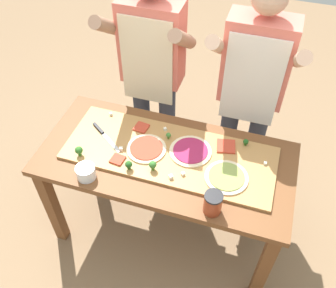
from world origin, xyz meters
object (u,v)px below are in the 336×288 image
sauce_jar (213,203)px  cook_right (252,85)px  broccoli_floret_front_right (168,135)px  cheese_crumble_f (165,129)px  broccoli_floret_center_left (79,151)px  broccoli_floret_back_left (129,165)px  cook_left (152,67)px  cheese_crumble_c (265,163)px  pizza_slice_near_left (118,159)px  pizza_slice_center (226,146)px  broccoli_floret_center_right (153,165)px  flour_cup (86,173)px  pizza_whole_tomato_red (146,148)px  cheese_crumble_a (183,174)px  cheese_crumble_b (171,177)px  pizza_whole_pesto_green (226,177)px  pizza_whole_beet_magenta (190,151)px  pizza_slice_far_right (141,127)px  cheese_crumble_d (121,149)px  prep_table (166,170)px  broccoli_floret_front_mid (246,142)px  cheese_crumble_e (111,114)px

sauce_jar → cook_right: bearing=87.0°
broccoli_floret_front_right → cheese_crumble_f: size_ratio=2.29×
broccoli_floret_center_left → cook_right: 1.13m
broccoli_floret_back_left → cook_left: 0.74m
cheese_crumble_c → pizza_slice_near_left: bearing=-164.4°
pizza_slice_center → broccoli_floret_center_right: size_ratio=1.70×
cheese_crumble_c → cook_right: 0.52m
flour_cup → pizza_whole_tomato_red: bearing=47.9°
sauce_jar → cheese_crumble_c: bearing=60.0°
broccoli_floret_back_left → cheese_crumble_a: bearing=9.3°
broccoli_floret_center_right → sauce_jar: sauce_jar is taller
cheese_crumble_c → cook_left: 0.97m
pizza_whole_tomato_red → cheese_crumble_b: cheese_crumble_b is taller
pizza_slice_near_left → broccoli_floret_front_right: broccoli_floret_front_right is taller
cheese_crumble_c → pizza_whole_pesto_green: bearing=-139.2°
pizza_whole_pesto_green → pizza_whole_tomato_red: 0.50m
pizza_whole_beet_magenta → pizza_whole_pesto_green: size_ratio=1.03×
pizza_slice_center → broccoli_floret_front_right: bearing=-174.4°
broccoli_floret_back_left → pizza_slice_far_right: bearing=98.4°
cheese_crumble_b → cheese_crumble_f: cheese_crumble_b is taller
pizza_slice_near_left → cheese_crumble_a: 0.39m
cheese_crumble_d → cheese_crumble_f: size_ratio=1.17×
prep_table → cheese_crumble_f: bearing=109.2°
broccoli_floret_center_right → flour_cup: size_ratio=0.58×
broccoli_floret_center_right → broccoli_floret_front_mid: (0.47, 0.35, -0.01)m
cheese_crumble_d → broccoli_floret_center_left: bearing=-152.9°
broccoli_floret_front_right → cheese_crumble_f: bearing=125.0°
broccoli_floret_back_left → pizza_whole_beet_magenta: bearing=37.6°
cook_left → cook_right: (0.66, 0.00, 0.00)m
pizza_whole_beet_magenta → cheese_crumble_e: cheese_crumble_e is taller
pizza_whole_pesto_green → broccoli_floret_center_right: 0.42m
cheese_crumble_b → prep_table: bearing=117.3°
cheese_crumble_f → cook_right: (0.46, 0.36, 0.18)m
pizza_slice_center → broccoli_floret_back_left: 0.59m
pizza_whole_pesto_green → cheese_crumble_a: size_ratio=13.09×
cheese_crumble_c → cook_left: cook_left is taller
broccoli_floret_center_right → pizza_whole_tomato_red: bearing=123.3°
cheese_crumble_c → cheese_crumble_d: bearing=-169.8°
pizza_whole_tomato_red → cheese_crumble_a: (0.26, -0.12, 0.00)m
broccoli_floret_center_left → cheese_crumble_e: (0.03, 0.37, -0.03)m
broccoli_floret_front_right → cook_right: 0.61m
cook_left → broccoli_floret_center_left: bearing=-106.2°
cheese_crumble_e → sauce_jar: (0.79, -0.50, 0.04)m
broccoli_floret_front_mid → cook_right: bearing=97.4°
pizza_whole_beet_magenta → cook_right: cook_right is taller
cheese_crumble_e → cook_right: 0.92m
pizza_whole_tomato_red → cook_right: cook_right is taller
broccoli_floret_front_right → broccoli_floret_center_right: 0.26m
pizza_whole_tomato_red → cheese_crumble_f: cheese_crumble_f is taller
broccoli_floret_back_left → cook_left: cook_left is taller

